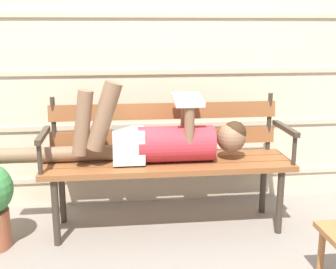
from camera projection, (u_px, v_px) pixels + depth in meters
name	position (u px, v px, depth m)	size (l,w,h in m)	color
ground_plane	(171.00, 238.00, 2.81)	(12.00, 12.00, 0.00)	gray
house_siding	(160.00, 44.00, 3.16)	(4.90, 0.08, 2.39)	beige
park_bench	(167.00, 153.00, 2.90)	(1.61, 0.44, 0.87)	brown
reclining_person	(155.00, 139.00, 2.80)	(1.64, 0.25, 0.54)	#B72D38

